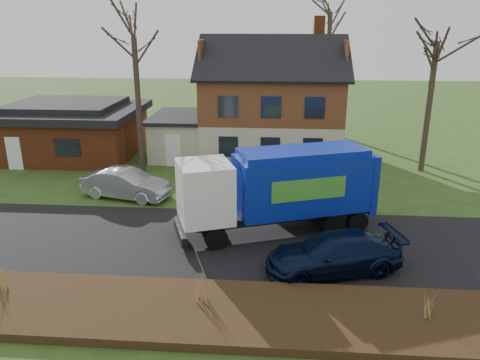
{
  "coord_description": "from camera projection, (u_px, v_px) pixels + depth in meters",
  "views": [
    {
      "loc": [
        2.36,
        -17.82,
        8.83
      ],
      "look_at": [
        0.74,
        2.5,
        1.95
      ],
      "focal_mm": 35.0,
      "sensor_mm": 36.0,
      "label": 1
    }
  ],
  "objects": [
    {
      "name": "tree_front_east",
      "position": [
        440.0,
        18.0,
        26.48
      ],
      "size": [
        4.02,
        4.02,
        11.17
      ],
      "color": "#3F3226",
      "rests_on": "ground"
    },
    {
      "name": "mulch_verge",
      "position": [
        197.0,
        312.0,
        14.78
      ],
      "size": [
        80.0,
        3.5,
        0.3
      ],
      "primitive_type": "cube",
      "color": "black",
      "rests_on": "ground"
    },
    {
      "name": "ground",
      "position": [
        218.0,
        242.0,
        19.83
      ],
      "size": [
        120.0,
        120.0,
        0.0
      ],
      "primitive_type": "plane",
      "color": "#2D4918",
      "rests_on": "ground"
    },
    {
      "name": "grass_clump_mid",
      "position": [
        201.0,
        287.0,
        14.9
      ],
      "size": [
        0.38,
        0.31,
        1.05
      ],
      "color": "#A27C47",
      "rests_on": "mulch_verge"
    },
    {
      "name": "silver_sedan",
      "position": [
        126.0,
        184.0,
        24.61
      ],
      "size": [
        4.93,
        2.69,
        1.54
      ],
      "primitive_type": "imported",
      "rotation": [
        0.0,
        0.0,
        1.33
      ],
      "color": "#AFB1B7",
      "rests_on": "ground"
    },
    {
      "name": "ranch_house",
      "position": [
        69.0,
        129.0,
        32.43
      ],
      "size": [
        9.8,
        8.2,
        3.7
      ],
      "color": "brown",
      "rests_on": "ground"
    },
    {
      "name": "grass_clump_west",
      "position": [
        0.0,
        276.0,
        15.59
      ],
      "size": [
        0.37,
        0.31,
        0.98
      ],
      "color": "olive",
      "rests_on": "mulch_verge"
    },
    {
      "name": "navy_wagon",
      "position": [
        333.0,
        254.0,
        17.25
      ],
      "size": [
        5.46,
        3.43,
        1.47
      ],
      "primitive_type": "imported",
      "rotation": [
        0.0,
        0.0,
        -1.28
      ],
      "color": "black",
      "rests_on": "ground"
    },
    {
      "name": "road",
      "position": [
        218.0,
        242.0,
        19.83
      ],
      "size": [
        80.0,
        7.0,
        0.02
      ],
      "primitive_type": "cube",
      "color": "black",
      "rests_on": "ground"
    },
    {
      "name": "tree_front_west",
      "position": [
        132.0,
        16.0,
        26.27
      ],
      "size": [
        3.75,
        3.75,
        11.16
      ],
      "color": "#3B2E23",
      "rests_on": "ground"
    },
    {
      "name": "garbage_truck",
      "position": [
        282.0,
        186.0,
        20.2
      ],
      "size": [
        8.9,
        5.12,
        3.7
      ],
      "rotation": [
        0.0,
        0.0,
        0.35
      ],
      "color": "black",
      "rests_on": "ground"
    },
    {
      "name": "grass_clump_east",
      "position": [
        429.0,
        304.0,
        14.2
      ],
      "size": [
        0.33,
        0.27,
        0.81
      ],
      "color": "olive",
      "rests_on": "mulch_verge"
    },
    {
      "name": "main_house",
      "position": [
        264.0,
        97.0,
        31.57
      ],
      "size": [
        12.95,
        8.95,
        9.26
      ],
      "color": "beige",
      "rests_on": "ground"
    }
  ]
}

